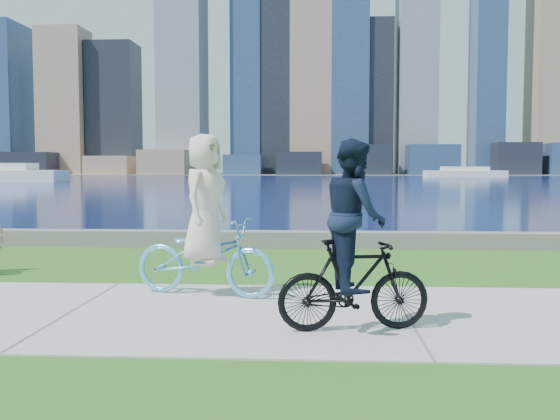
# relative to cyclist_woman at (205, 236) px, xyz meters

# --- Properties ---
(ground) EXTENTS (320.00, 320.00, 0.00)m
(ground) POSITION_rel_cyclist_woman_xyz_m (-1.44, -1.00, -0.83)
(ground) COLOR #265917
(ground) RESTS_ON ground
(concrete_path) EXTENTS (80.00, 3.50, 0.02)m
(concrete_path) POSITION_rel_cyclist_woman_xyz_m (-1.44, -1.00, -0.82)
(concrete_path) COLOR #A1A09B
(concrete_path) RESTS_ON ground
(seawall) EXTENTS (90.00, 0.50, 0.35)m
(seawall) POSITION_rel_cyclist_woman_xyz_m (-1.44, 5.20, -0.65)
(seawall) COLOR #65625E
(seawall) RESTS_ON ground
(bay_water) EXTENTS (320.00, 131.00, 0.01)m
(bay_water) POSITION_rel_cyclist_woman_xyz_m (-1.44, 71.00, -0.82)
(bay_water) COLOR #0C194F
(bay_water) RESTS_ON ground
(far_shore) EXTENTS (320.00, 30.00, 0.12)m
(far_shore) POSITION_rel_cyclist_woman_xyz_m (-1.44, 129.00, -0.77)
(far_shore) COLOR gray
(far_shore) RESTS_ON ground
(city_skyline) EXTENTS (176.88, 23.41, 76.00)m
(city_skyline) POSITION_rel_cyclist_woman_xyz_m (-1.69, 128.41, 23.93)
(city_skyline) COLOR slate
(city_skyline) RESTS_ON ground
(ferry_far) EXTENTS (12.92, 3.69, 1.75)m
(ferry_far) POSITION_rel_cyclist_woman_xyz_m (25.61, 95.03, -0.10)
(ferry_far) COLOR white
(ferry_far) RESTS_ON ground
(cyclist_woman) EXTENTS (1.17, 2.11, 2.17)m
(cyclist_woman) POSITION_rel_cyclist_woman_xyz_m (0.00, 0.00, 0.00)
(cyclist_woman) COLOR #63C2F1
(cyclist_woman) RESTS_ON ground
(cyclist_man) EXTENTS (0.74, 1.68, 2.03)m
(cyclist_man) POSITION_rel_cyclist_woman_xyz_m (1.90, -1.72, 0.05)
(cyclist_man) COLOR black
(cyclist_man) RESTS_ON ground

